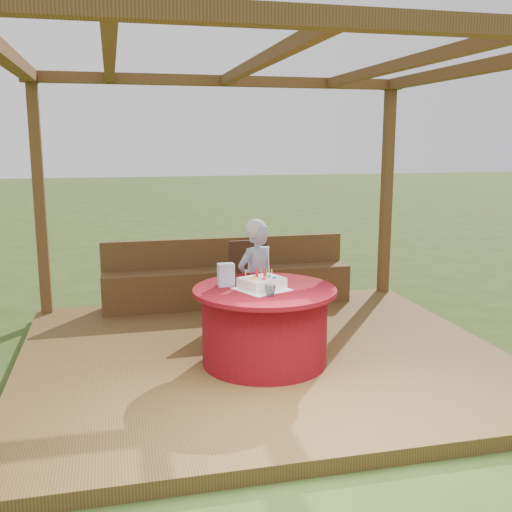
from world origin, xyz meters
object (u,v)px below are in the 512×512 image
Objects in this scene: elderly_woman at (256,278)px; gift_bag at (226,275)px; table at (265,325)px; chair at (251,277)px; birthday_cake at (262,283)px; bench at (228,283)px; drinking_glass at (270,291)px.

elderly_woman reaches higher than gift_bag.
elderly_woman reaches higher than table.
birthday_cake is (-0.21, -1.34, 0.26)m from chair.
bench is 2.10m from birthday_cake.
table is (-0.05, -2.00, 0.09)m from bench.
gift_bag is (-0.32, 0.16, 0.44)m from table.
chair is 4.29× the size of gift_bag.
chair is 0.62m from elderly_woman.
elderly_woman is 0.70m from gift_bag.
elderly_woman is 0.98m from drinking_glass.
drinking_glass is at bearing -97.02° from chair.
drinking_glass is at bearing -94.63° from table.
birthday_cake reaches higher than drinking_glass.
table is 12.99× the size of drinking_glass.
chair is (0.12, -0.71, 0.23)m from bench.
table is at bearing -91.42° from bench.
birthday_cake is 0.35m from gift_bag.
gift_bag reaches higher than table.
birthday_cake is (-0.12, -0.74, 0.13)m from elderly_woman.
elderly_woman is 2.32× the size of birthday_cake.
gift_bag is at bearing -126.86° from elderly_woman.
elderly_woman is at bearing -97.92° from chair.
bench is 14.56× the size of gift_bag.
chair is 1.68× the size of birthday_cake.
birthday_cake is at bearing -129.95° from table.
gift_bag is (-0.28, 0.20, 0.05)m from birthday_cake.
bench reaches higher than drinking_glass.
elderly_woman reaches higher than drinking_glass.
bench is 2.01m from table.
bench is 1.96m from gift_bag.
drinking_glass is at bearing -91.80° from bench.
elderly_woman is at bearing 80.52° from birthday_cake.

